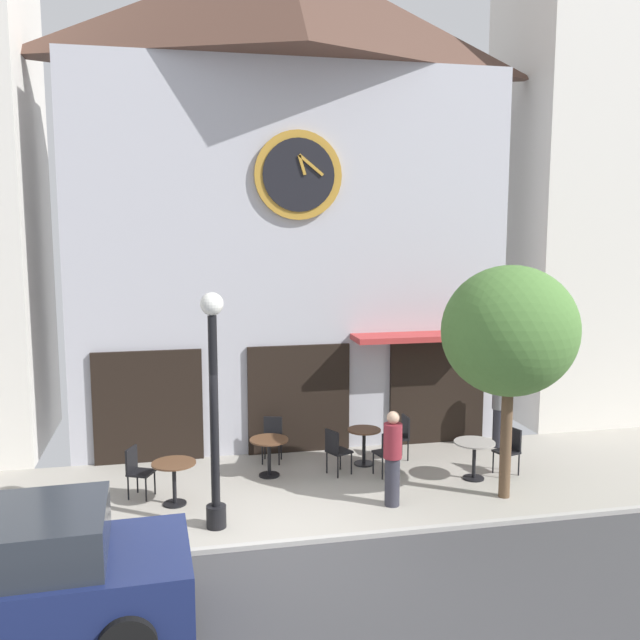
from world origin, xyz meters
The scene contains 18 objects.
ground_plane centered at (0.00, -0.39, -0.02)m, with size 29.30×9.48×0.13m.
clock_building centered at (0.98, 5.55, 5.51)m, with size 9.31×3.71×10.62m.
neighbor_building_right centered at (9.83, 5.98, 6.99)m, with size 6.46×3.27×13.98m.
street_lamp centered at (-1.00, 0.88, 1.92)m, with size 0.36×0.36×3.78m.
street_tree centered at (4.09, 1.08, 2.98)m, with size 2.39×2.15×4.13m.
cafe_table_center_left centered at (-1.65, 1.95, 0.55)m, with size 0.76×0.76×0.76m.
cafe_table_near_door centered at (0.14, 2.98, 0.53)m, with size 0.75×0.75×0.73m.
cafe_table_center_right centered at (2.10, 3.23, 0.51)m, with size 0.67×0.67×0.73m.
cafe_table_near_curb centered at (3.93, 2.01, 0.54)m, with size 0.78×0.78×0.73m.
cafe_chair_by_entrance centered at (4.73, 2.14, 0.53)m, with size 0.50×0.50×0.90m.
cafe_chair_right_end centered at (0.33, 3.83, 0.53)m, with size 0.50×0.50×0.90m.
cafe_chair_under_awning centered at (2.95, 3.41, 0.53)m, with size 0.42×0.42×0.90m.
cafe_chair_corner centered at (2.36, 2.47, 0.53)m, with size 0.49×0.49×0.90m.
cafe_chair_facing_wall centered at (1.41, 2.77, 0.53)m, with size 0.53×0.53×0.90m.
cafe_chair_left_end centered at (-2.29, 2.44, 0.53)m, with size 0.53×0.53×0.90m.
pedestrian_grey centered at (5.28, 3.71, 0.86)m, with size 0.41×0.41×1.67m.
pedestrian_maroon centered at (2.02, 1.14, 0.86)m, with size 0.37×0.37×1.67m.
parked_car_navy centered at (-3.61, -1.72, 0.76)m, with size 4.37×2.15×1.55m.
Camera 1 is at (-1.57, -9.78, 4.81)m, focal length 38.93 mm.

